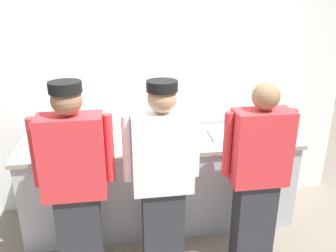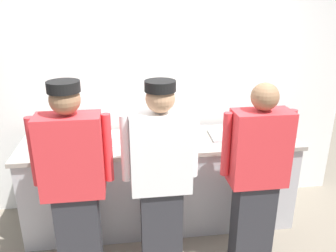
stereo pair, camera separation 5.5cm
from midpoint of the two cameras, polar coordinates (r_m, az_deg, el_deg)
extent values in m
plane|color=slate|center=(3.50, -0.74, -19.03)|extent=(9.00, 9.00, 0.00)
cube|color=white|center=(3.66, -2.72, 6.79)|extent=(4.25, 0.10, 2.73)
cube|color=#B2B2B7|center=(3.55, -1.63, -9.63)|extent=(2.65, 0.65, 0.89)
cube|color=gray|center=(3.34, -1.70, -2.68)|extent=(2.71, 0.71, 0.04)
cube|color=#2D2D33|center=(3.00, -14.89, -17.64)|extent=(0.34, 0.20, 0.81)
cube|color=red|center=(2.63, -16.32, -5.00)|extent=(0.47, 0.24, 0.64)
cylinder|color=red|center=(2.70, -22.00, -4.23)|extent=(0.07, 0.07, 0.55)
cylinder|color=red|center=(2.63, -10.40, -3.73)|extent=(0.07, 0.07, 0.55)
sphere|color=#8C6647|center=(2.48, -17.31, 4.17)|extent=(0.22, 0.22, 0.22)
cylinder|color=black|center=(2.46, -17.53, 6.26)|extent=(0.23, 0.23, 0.08)
cube|color=#2D2D33|center=(2.99, -1.41, -17.10)|extent=(0.33, 0.20, 0.80)
cube|color=white|center=(2.62, -1.54, -4.49)|extent=(0.47, 0.24, 0.64)
cylinder|color=white|center=(2.62, -7.52, -3.84)|extent=(0.07, 0.07, 0.54)
cylinder|color=white|center=(2.68, 4.07, -3.15)|extent=(0.07, 0.07, 0.54)
sphere|color=tan|center=(2.47, -1.63, 4.66)|extent=(0.22, 0.22, 0.22)
cylinder|color=black|center=(2.44, -1.66, 6.75)|extent=(0.23, 0.23, 0.08)
cube|color=#2D2D33|center=(3.18, 13.57, -15.37)|extent=(0.33, 0.20, 0.79)
cube|color=red|center=(2.83, 14.75, -3.54)|extent=(0.46, 0.24, 0.63)
cylinder|color=red|center=(2.76, 9.38, -3.02)|extent=(0.07, 0.07, 0.53)
cylinder|color=red|center=(2.96, 19.26, -2.27)|extent=(0.07, 0.07, 0.53)
sphere|color=#8C6647|center=(2.69, 15.56, 4.82)|extent=(0.22, 0.22, 0.22)
cylinder|color=white|center=(3.29, -9.57, -2.89)|extent=(0.20, 0.20, 0.01)
cylinder|color=white|center=(3.28, -9.58, -2.70)|extent=(0.20, 0.20, 0.01)
cylinder|color=white|center=(3.28, -9.60, -2.50)|extent=(0.20, 0.20, 0.01)
cylinder|color=white|center=(3.27, -9.61, -2.31)|extent=(0.20, 0.20, 0.01)
cylinder|color=white|center=(3.27, -9.62, -2.12)|extent=(0.20, 0.20, 0.01)
cylinder|color=white|center=(3.26, -9.63, -1.92)|extent=(0.20, 0.20, 0.01)
cylinder|color=white|center=(3.26, -9.64, -1.73)|extent=(0.20, 0.20, 0.01)
cylinder|color=white|center=(3.25, -9.66, -1.53)|extent=(0.20, 0.20, 0.01)
cylinder|color=white|center=(3.44, -12.62, -2.00)|extent=(0.21, 0.21, 0.01)
cylinder|color=white|center=(3.44, -12.64, -1.81)|extent=(0.21, 0.21, 0.01)
cylinder|color=white|center=(3.44, -12.65, -1.63)|extent=(0.21, 0.21, 0.01)
cylinder|color=white|center=(3.43, -12.67, -1.44)|extent=(0.21, 0.21, 0.01)
cylinder|color=white|center=(3.43, -12.68, -1.26)|extent=(0.21, 0.21, 0.01)
cylinder|color=white|center=(3.42, -12.70, -1.07)|extent=(0.21, 0.21, 0.01)
cylinder|color=white|center=(3.42, -12.71, -0.88)|extent=(0.21, 0.21, 0.01)
cylinder|color=#B7BABF|center=(3.25, -3.07, -1.87)|extent=(0.35, 0.35, 0.12)
cube|color=#B7BABF|center=(3.49, 10.13, -1.42)|extent=(0.45, 0.34, 0.02)
cylinder|color=#E5E066|center=(3.31, 2.03, -1.13)|extent=(0.06, 0.06, 0.15)
cone|color=#E5E066|center=(3.28, 2.05, 0.36)|extent=(0.05, 0.05, 0.04)
cylinder|color=#56A333|center=(3.57, -19.60, -0.52)|extent=(0.06, 0.06, 0.18)
cone|color=#56A333|center=(3.53, -19.80, 1.07)|extent=(0.05, 0.05, 0.04)
cylinder|color=red|center=(3.37, -15.49, -1.36)|extent=(0.06, 0.06, 0.17)
cone|color=red|center=(3.33, -15.65, 0.27)|extent=(0.05, 0.05, 0.04)
cylinder|color=white|center=(3.50, -16.50, -1.75)|extent=(0.10, 0.10, 0.04)
cylinder|color=orange|center=(3.50, -16.52, -1.55)|extent=(0.08, 0.08, 0.01)
cylinder|color=white|center=(3.30, -17.05, -3.15)|extent=(0.08, 0.08, 0.05)
cylinder|color=gold|center=(3.29, -17.08, -2.88)|extent=(0.07, 0.07, 0.01)
cylinder|color=white|center=(3.74, 13.80, -0.02)|extent=(0.09, 0.09, 0.05)
cylinder|color=orange|center=(3.73, 13.82, 0.23)|extent=(0.07, 0.07, 0.01)
cylinder|color=white|center=(3.41, -19.24, -2.61)|extent=(0.11, 0.11, 0.04)
cylinder|color=#5B932D|center=(3.41, -19.27, -2.38)|extent=(0.09, 0.09, 0.01)
cylinder|color=white|center=(3.40, 0.98, -1.06)|extent=(0.09, 0.09, 0.09)
cube|color=#B7BABF|center=(3.50, 11.13, -1.54)|extent=(0.19, 0.03, 0.01)
cube|color=black|center=(3.46, 9.03, -1.62)|extent=(0.09, 0.03, 0.02)
camera|label=1|loc=(0.03, -90.47, -0.17)|focal=36.30mm
camera|label=2|loc=(0.03, 89.53, 0.17)|focal=36.30mm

